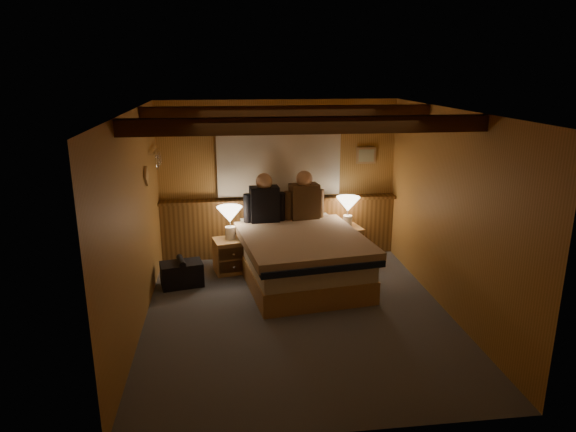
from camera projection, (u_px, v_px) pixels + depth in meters
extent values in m
plane|color=#525862|center=(298.00, 314.00, 6.15)|extent=(4.20, 4.20, 0.00)
plane|color=#DC9052|center=(299.00, 111.00, 5.48)|extent=(4.20, 4.20, 0.00)
plane|color=#B88642|center=(279.00, 180.00, 7.81)|extent=(3.60, 0.00, 3.60)
plane|color=#B88642|center=(135.00, 224.00, 5.60)|extent=(0.00, 4.20, 4.20)
plane|color=#B88642|center=(450.00, 213.00, 6.03)|extent=(0.00, 4.20, 4.20)
plane|color=#B88642|center=(339.00, 297.00, 3.81)|extent=(3.60, 0.00, 3.60)
cube|color=brown|center=(279.00, 228.00, 7.96)|extent=(3.60, 0.12, 0.90)
cube|color=brown|center=(280.00, 200.00, 7.78)|extent=(3.60, 0.22, 0.04)
cylinder|color=#452611|center=(279.00, 124.00, 7.50)|extent=(2.10, 0.05, 0.05)
sphere|color=#452611|center=(206.00, 125.00, 7.38)|extent=(0.08, 0.08, 0.08)
sphere|color=#452611|center=(349.00, 123.00, 7.63)|extent=(0.08, 0.08, 0.08)
cube|color=silver|center=(279.00, 161.00, 7.66)|extent=(1.85, 0.08, 1.05)
cube|color=#452611|center=(308.00, 125.00, 4.93)|extent=(3.60, 0.15, 0.16)
cube|color=#452611|center=(288.00, 112.00, 6.36)|extent=(3.60, 0.15, 0.16)
cylinder|color=white|center=(155.00, 151.00, 6.98)|extent=(0.03, 0.55, 0.03)
torus|color=white|center=(157.00, 162.00, 6.87)|extent=(0.01, 0.21, 0.21)
torus|color=white|center=(159.00, 159.00, 7.09)|extent=(0.01, 0.21, 0.21)
cube|color=tan|center=(366.00, 155.00, 7.86)|extent=(0.30, 0.03, 0.25)
cube|color=beige|center=(366.00, 156.00, 7.84)|extent=(0.24, 0.01, 0.19)
cube|color=tan|center=(300.00, 271.00, 7.07)|extent=(1.73, 2.15, 0.30)
cube|color=silver|center=(301.00, 253.00, 7.00)|extent=(1.69, 2.11, 0.24)
cube|color=black|center=(306.00, 248.00, 6.73)|extent=(1.74, 1.77, 0.08)
cube|color=#E19F9A|center=(303.00, 240.00, 6.83)|extent=(1.80, 1.97, 0.12)
cube|color=silver|center=(262.00, 225.00, 7.57)|extent=(0.63, 0.41, 0.16)
cube|color=silver|center=(310.00, 221.00, 7.75)|extent=(0.63, 0.41, 0.16)
cube|color=tan|center=(230.00, 255.00, 7.38)|extent=(0.52, 0.48, 0.49)
cube|color=brown|center=(233.00, 253.00, 7.18)|extent=(0.39, 0.10, 0.17)
cube|color=brown|center=(233.00, 266.00, 7.24)|extent=(0.39, 0.10, 0.17)
cylinder|color=white|center=(233.00, 253.00, 7.18)|extent=(0.04, 0.04, 0.03)
cylinder|color=white|center=(233.00, 266.00, 7.24)|extent=(0.04, 0.04, 0.03)
cube|color=tan|center=(344.00, 244.00, 7.83)|extent=(0.55, 0.51, 0.52)
cube|color=brown|center=(350.00, 241.00, 7.61)|extent=(0.42, 0.11, 0.18)
cube|color=brown|center=(350.00, 254.00, 7.67)|extent=(0.42, 0.11, 0.18)
cylinder|color=white|center=(350.00, 241.00, 7.61)|extent=(0.04, 0.04, 0.03)
cylinder|color=white|center=(350.00, 254.00, 7.67)|extent=(0.04, 0.04, 0.03)
cylinder|color=white|center=(230.00, 233.00, 7.32)|extent=(0.14, 0.14, 0.18)
cylinder|color=white|center=(230.00, 225.00, 7.28)|extent=(0.02, 0.02, 0.10)
cone|color=#FFEDC6|center=(230.00, 214.00, 7.24)|extent=(0.36, 0.36, 0.22)
cylinder|color=white|center=(347.00, 221.00, 7.76)|extent=(0.14, 0.14, 0.18)
cylinder|color=white|center=(348.00, 214.00, 7.73)|extent=(0.02, 0.02, 0.10)
cone|color=#FFEDC6|center=(348.00, 204.00, 7.69)|extent=(0.35, 0.35, 0.22)
cube|color=black|center=(264.00, 205.00, 7.42)|extent=(0.43, 0.27, 0.54)
cylinder|color=black|center=(248.00, 209.00, 7.39)|extent=(0.13, 0.13, 0.43)
cylinder|color=black|center=(281.00, 207.00, 7.48)|extent=(0.13, 0.13, 0.43)
sphere|color=#DAA882|center=(264.00, 182.00, 7.32)|extent=(0.24, 0.24, 0.24)
cube|color=#48321D|center=(304.00, 202.00, 7.57)|extent=(0.45, 0.30, 0.55)
cylinder|color=#48321D|center=(288.00, 206.00, 7.52)|extent=(0.13, 0.13, 0.44)
cylinder|color=#48321D|center=(319.00, 204.00, 7.65)|extent=(0.13, 0.13, 0.44)
sphere|color=#DAA882|center=(304.00, 179.00, 7.47)|extent=(0.24, 0.24, 0.24)
cube|color=black|center=(182.00, 274.00, 6.92)|extent=(0.60, 0.44, 0.33)
cylinder|color=black|center=(181.00, 261.00, 6.87)|extent=(0.16, 0.34, 0.09)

